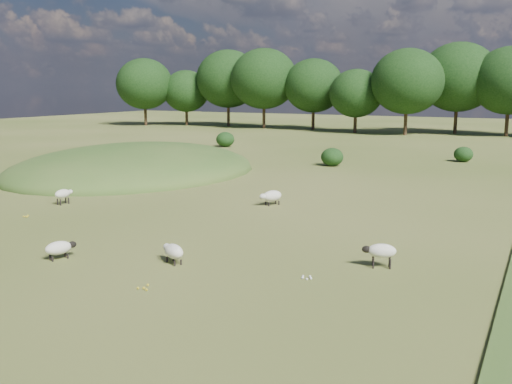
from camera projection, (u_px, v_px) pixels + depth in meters
The scene contains 9 objects.
ground at pixel (331, 169), 42.66m from camera, with size 160.00×160.00×0.00m, color #435A1C.
mound at pixel (135, 172), 41.12m from camera, with size 16.00×20.00×4.00m, color #33561E.
treeline at pixel (420, 83), 72.88m from camera, with size 96.28×14.66×11.70m.
shrubs at pixel (308, 148), 50.54m from camera, with size 24.96×10.37×1.52m.
sheep_0 at pixel (63, 194), 29.54m from camera, with size 0.54×1.11×0.80m.
sheep_2 at pixel (173, 251), 19.67m from camera, with size 1.21×0.91×0.68m.
sheep_3 at pixel (59, 248), 20.13m from camera, with size 0.82×1.18×0.65m.
sheep_4 at pixel (381, 251), 19.15m from camera, with size 1.20×0.79×0.83m.
sheep_5 at pixel (272, 196), 29.34m from camera, with size 1.03×1.37×0.77m.
Camera 1 is at (14.51, -20.10, 6.01)m, focal length 40.00 mm.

